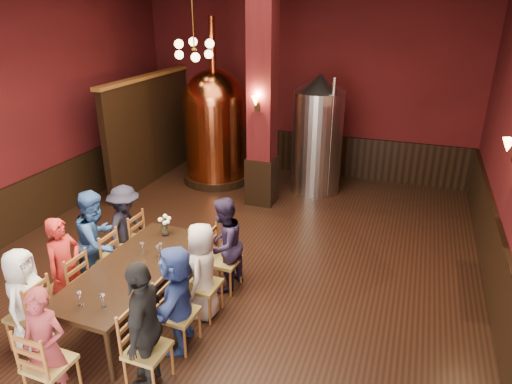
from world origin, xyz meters
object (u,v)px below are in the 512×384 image
(person_0, at_px, (26,300))
(person_2, at_px, (97,241))
(rose_vase, at_px, (164,222))
(dining_table, at_px, (134,270))
(person_1, at_px, (65,268))
(copper_kettle, at_px, (215,125))
(steel_vessel, at_px, (318,135))

(person_0, height_order, person_2, person_2)
(person_0, height_order, rose_vase, person_0)
(dining_table, height_order, person_1, person_1)
(person_1, distance_m, rose_vase, 1.48)
(person_0, relative_size, copper_kettle, 0.36)
(person_1, bearing_deg, rose_vase, -27.48)
(person_2, height_order, steel_vessel, steel_vessel)
(dining_table, relative_size, rose_vase, 7.39)
(steel_vessel, bearing_deg, copper_kettle, -175.64)
(dining_table, xyz_separation_m, person_2, (-0.84, 0.35, 0.10))
(person_2, distance_m, steel_vessel, 5.33)
(person_0, relative_size, person_1, 0.93)
(dining_table, relative_size, person_0, 1.81)
(dining_table, xyz_separation_m, rose_vase, (-0.05, 0.91, 0.28))
(dining_table, relative_size, person_2, 1.54)
(copper_kettle, height_order, rose_vase, copper_kettle)
(person_1, relative_size, rose_vase, 4.41)
(person_2, relative_size, rose_vase, 4.79)
(person_2, bearing_deg, copper_kettle, -6.84)
(copper_kettle, bearing_deg, dining_table, -77.78)
(person_1, height_order, steel_vessel, steel_vessel)
(dining_table, height_order, person_2, person_2)
(copper_kettle, height_order, steel_vessel, copper_kettle)
(dining_table, height_order, copper_kettle, copper_kettle)
(person_1, bearing_deg, copper_kettle, 8.68)
(copper_kettle, xyz_separation_m, rose_vase, (1.04, -4.13, -0.39))
(person_2, bearing_deg, person_1, 168.67)
(steel_vessel, bearing_deg, person_1, -111.17)
(person_1, xyz_separation_m, person_2, (0.02, 0.66, 0.06))
(person_1, bearing_deg, person_2, 4.75)
(person_1, relative_size, steel_vessel, 0.56)
(person_1, relative_size, copper_kettle, 0.39)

